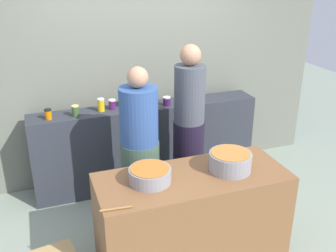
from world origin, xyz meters
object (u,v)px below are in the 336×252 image
(preserve_jar_6, at_px, (152,99))
(preserve_jar_7, at_px, (167,101))
(wooden_spoon, at_px, (116,209))
(preserve_jar_2, at_px, (101,105))
(preserve_jar_3, at_px, (112,104))
(preserve_jar_5, at_px, (145,102))
(preserve_jar_1, at_px, (75,111))
(preserve_jar_8, at_px, (189,96))
(cook_with_tongs, at_px, (140,157))
(cook_in_cap, at_px, (189,135))
(cooking_pot_left, at_px, (150,175))
(preserve_jar_0, at_px, (48,114))
(cooking_pot_center, at_px, (230,161))
(preserve_jar_4, at_px, (123,102))

(preserve_jar_6, xyz_separation_m, preserve_jar_7, (0.15, -0.07, -0.02))
(preserve_jar_6, distance_m, wooden_spoon, 1.88)
(preserve_jar_2, relative_size, preserve_jar_3, 1.30)
(preserve_jar_5, xyz_separation_m, preserve_jar_6, (0.11, 0.05, 0.01))
(preserve_jar_5, bearing_deg, preserve_jar_1, -179.71)
(preserve_jar_8, relative_size, cook_with_tongs, 0.07)
(preserve_jar_1, relative_size, preserve_jar_7, 1.15)
(wooden_spoon, xyz_separation_m, cook_in_cap, (1.04, 1.09, -0.01))
(preserve_jar_3, xyz_separation_m, cooking_pot_left, (0.02, -1.39, -0.17))
(preserve_jar_7, xyz_separation_m, wooden_spoon, (-0.97, -1.60, -0.22))
(preserve_jar_2, bearing_deg, preserve_jar_1, -167.90)
(preserve_jar_5, xyz_separation_m, cooking_pot_left, (-0.35, -1.31, -0.18))
(preserve_jar_1, bearing_deg, cooking_pot_left, -71.50)
(preserve_jar_7, bearing_deg, preserve_jar_0, 179.48)
(preserve_jar_6, height_order, cook_with_tongs, cook_with_tongs)
(preserve_jar_5, distance_m, cooking_pot_center, 1.42)
(cooking_pot_center, bearing_deg, preserve_jar_0, 137.05)
(preserve_jar_3, xyz_separation_m, preserve_jar_5, (0.36, -0.08, 0.01))
(preserve_jar_1, bearing_deg, wooden_spoon, -87.37)
(preserve_jar_1, relative_size, cooking_pot_left, 0.34)
(preserve_jar_1, bearing_deg, preserve_jar_0, 179.52)
(preserve_jar_0, bearing_deg, wooden_spoon, -77.48)
(preserve_jar_3, relative_size, preserve_jar_6, 0.78)
(cooking_pot_left, xyz_separation_m, cooking_pot_center, (0.73, -0.04, 0.02))
(preserve_jar_3, relative_size, cook_with_tongs, 0.07)
(preserve_jar_0, relative_size, cooking_pot_left, 0.32)
(preserve_jar_4, height_order, cooking_pot_center, preserve_jar_4)
(preserve_jar_7, relative_size, cook_in_cap, 0.06)
(preserve_jar_8, height_order, cooking_pot_left, preserve_jar_8)
(preserve_jar_5, height_order, cook_in_cap, cook_in_cap)
(cooking_pot_center, xyz_separation_m, cook_in_cap, (-0.05, 0.83, -0.09))
(preserve_jar_3, xyz_separation_m, preserve_jar_6, (0.47, -0.03, 0.02))
(preserve_jar_0, xyz_separation_m, cook_in_cap, (1.40, -0.52, -0.23))
(preserve_jar_3, xyz_separation_m, cook_in_cap, (0.69, -0.61, -0.23))
(preserve_jar_1, height_order, preserve_jar_2, preserve_jar_2)
(preserve_jar_6, height_order, preserve_jar_8, preserve_jar_6)
(preserve_jar_2, bearing_deg, cooking_pot_center, -58.14)
(preserve_jar_5, bearing_deg, cooking_pot_center, -74.09)
(preserve_jar_1, relative_size, preserve_jar_6, 0.84)
(preserve_jar_4, xyz_separation_m, cook_in_cap, (0.56, -0.65, -0.24))
(cook_with_tongs, bearing_deg, preserve_jar_3, 97.36)
(preserve_jar_4, height_order, preserve_jar_6, preserve_jar_6)
(preserve_jar_3, height_order, preserve_jar_6, preserve_jar_6)
(preserve_jar_2, distance_m, preserve_jar_6, 0.60)
(preserve_jar_4, height_order, preserve_jar_5, preserve_jar_5)
(preserve_jar_1, xyz_separation_m, preserve_jar_2, (0.29, 0.06, 0.01))
(preserve_jar_3, distance_m, cook_in_cap, 0.95)
(preserve_jar_2, height_order, preserve_jar_8, preserve_jar_2)
(cook_with_tongs, bearing_deg, preserve_jar_8, 42.23)
(preserve_jar_4, distance_m, preserve_jar_8, 0.81)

